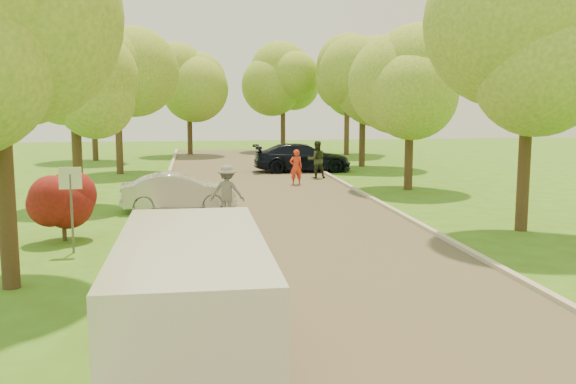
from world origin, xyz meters
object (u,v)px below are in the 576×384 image
silver_sedan (179,192)px  person_olive (317,160)px  skateboarder (227,192)px  street_sign (71,192)px  dark_sedan (302,158)px  person_striped (296,167)px  minivan (192,301)px  longboard (228,219)px

silver_sedan → person_olive: 10.75m
skateboarder → person_olive: (4.97, 10.89, -0.03)m
person_olive → street_sign: bearing=55.7°
person_olive → dark_sedan: bearing=-88.9°
dark_sedan → person_striped: bearing=167.7°
person_striped → minivan: bearing=72.8°
street_sign → skateboarder: (4.07, 3.64, -0.61)m
silver_sedan → minivan: bearing=178.7°
dark_sedan → person_olive: size_ratio=2.83×
minivan → skateboarder: 11.32m
longboard → silver_sedan: bearing=-41.5°
skateboarder → street_sign: bearing=56.7°
minivan → person_olive: (6.06, 22.16, -0.08)m
street_sign → minivan: bearing=-68.6°
street_sign → skateboarder: size_ratio=1.28×
street_sign → person_olive: bearing=58.1°
person_olive → minivan: bearing=72.3°
dark_sedan → person_olive: person_olive is taller
minivan → dark_sedan: 25.96m
skateboarder → person_striped: (3.58, 8.64, -0.15)m
dark_sedan → street_sign: bearing=153.7°
minivan → dark_sedan: size_ratio=0.98×
person_olive → silver_sedan: bearing=50.0°
silver_sedan → skateboarder: skateboarder is taller
street_sign → person_striped: (7.65, 12.28, -0.75)m
street_sign → longboard: street_sign is taller
street_sign → silver_sedan: size_ratio=0.55×
street_sign → dark_sedan: street_sign is taller
minivan → silver_sedan: bearing=91.9°
street_sign → minivan: size_ratio=0.42×
street_sign → minivan: (2.99, -7.62, -0.55)m
silver_sedan → skateboarder: 2.86m
longboard → minivan: bearing=99.4°
silver_sedan → person_striped: 8.12m
minivan → silver_sedan: size_ratio=1.30×
street_sign → longboard: 5.66m
skateboarder → person_striped: skateboarder is taller
street_sign → person_striped: street_sign is taller
minivan → person_striped: minivan is taller
dark_sedan → skateboarder: size_ratio=3.10×
skateboarder → person_striped: bearing=-97.6°
dark_sedan → person_striped: (-1.20, -5.38, 0.05)m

